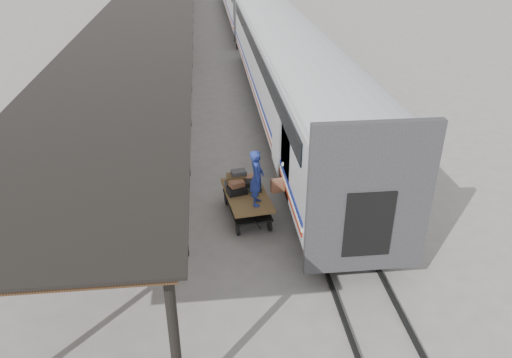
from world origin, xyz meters
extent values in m
plane|color=slate|center=(0.00, 0.00, 0.00)|extent=(160.00, 160.00, 0.00)
cube|color=silver|center=(3.20, 8.00, 2.60)|extent=(3.00, 24.00, 2.90)
cube|color=#28282B|center=(3.20, -3.90, 2.60)|extent=(3.04, 0.22, 3.50)
cube|color=black|center=(1.68, 8.00, 3.50)|extent=(0.04, 22.08, 0.65)
cube|color=black|center=(3.20, 8.00, 0.90)|extent=(2.55, 23.04, 0.50)
cube|color=#28282B|center=(3.20, 22.10, 2.60)|extent=(3.04, 0.22, 3.50)
cube|color=black|center=(3.20, 34.00, 0.90)|extent=(2.55, 23.04, 0.50)
cube|color=black|center=(1.95, -0.50, 2.15)|extent=(0.50, 1.70, 2.00)
imported|color=silver|center=(1.95, -0.50, 2.01)|extent=(0.72, 0.89, 1.72)
cube|color=brown|center=(1.55, -0.65, 1.40)|extent=(0.57, 0.25, 0.42)
cylinder|color=black|center=(-5.45, 24.00, 2.00)|extent=(0.20, 0.20, 4.00)
cylinder|color=black|center=(-1.35, -7.00, 2.00)|extent=(0.20, 0.20, 4.00)
cylinder|color=black|center=(-1.35, 24.00, 2.00)|extent=(0.20, 0.20, 4.00)
cube|color=black|center=(2.48, 34.00, 0.06)|extent=(0.10, 150.00, 0.12)
cube|color=black|center=(3.92, 34.00, 0.06)|extent=(0.10, 150.00, 0.12)
cube|color=brown|center=(0.59, -0.10, 0.80)|extent=(1.56, 2.55, 0.12)
cube|color=black|center=(0.59, -0.10, 0.45)|extent=(1.45, 2.43, 0.06)
cylinder|color=black|center=(0.22, -1.11, 0.20)|extent=(0.13, 0.41, 0.40)
cylinder|color=black|center=(1.21, -0.97, 0.20)|extent=(0.13, 0.41, 0.40)
cylinder|color=black|center=(-0.03, 0.78, 0.20)|extent=(0.13, 0.41, 0.40)
cylinder|color=black|center=(0.96, 0.91, 0.20)|extent=(0.13, 0.41, 0.40)
cube|color=#3E3E40|center=(0.25, 0.39, 0.96)|extent=(0.69, 0.57, 0.20)
cube|color=brown|center=(0.80, 0.69, 0.96)|extent=(0.60, 0.47, 0.20)
cube|color=black|center=(0.28, -0.06, 0.98)|extent=(0.67, 0.55, 0.23)
cube|color=#3B4428|center=(0.86, 0.07, 0.94)|extent=(0.48, 0.36, 0.17)
cube|color=brown|center=(0.29, 0.32, 1.19)|extent=(0.61, 0.45, 0.22)
cube|color=brown|center=(0.28, -0.03, 1.19)|extent=(0.53, 0.46, 0.18)
cube|color=#3E3E40|center=(0.38, 0.37, 1.36)|extent=(0.51, 0.40, 0.16)
cube|color=black|center=(0.74, 0.09, 1.12)|extent=(0.47, 0.35, 0.16)
cube|color=maroon|center=(-2.43, 19.58, 0.52)|extent=(1.30, 1.64, 0.86)
cube|color=maroon|center=(-2.56, 19.93, 1.10)|extent=(0.96, 0.82, 0.33)
cylinder|color=black|center=(-2.61, 18.95, 0.17)|extent=(0.23, 0.36, 0.34)
cylinder|color=black|center=(-1.89, 19.22, 0.17)|extent=(0.23, 0.36, 0.34)
cylinder|color=black|center=(-2.97, 19.94, 0.17)|extent=(0.23, 0.36, 0.34)
cylinder|color=black|center=(-2.25, 20.20, 0.17)|extent=(0.23, 0.36, 0.34)
imported|color=navy|center=(0.84, -0.75, 1.74)|extent=(0.53, 0.71, 1.77)
imported|color=black|center=(-2.89, 16.94, 0.91)|extent=(1.11, 0.58, 1.81)
camera|label=1|loc=(-0.58, -13.77, 8.67)|focal=35.00mm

